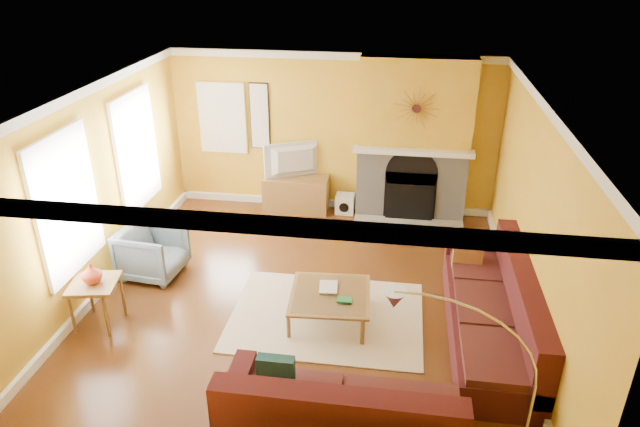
% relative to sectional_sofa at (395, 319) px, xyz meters
% --- Properties ---
extents(floor, '(5.50, 6.00, 0.02)m').
position_rel_sectional_sofa_xyz_m(floor, '(-1.20, 0.85, -0.46)').
color(floor, brown).
rests_on(floor, ground).
extents(ceiling, '(5.50, 6.00, 0.02)m').
position_rel_sectional_sofa_xyz_m(ceiling, '(-1.20, 0.85, 2.26)').
color(ceiling, white).
rests_on(ceiling, ground).
extents(wall_back, '(5.50, 0.02, 2.70)m').
position_rel_sectional_sofa_xyz_m(wall_back, '(-1.20, 3.86, 0.90)').
color(wall_back, gold).
rests_on(wall_back, ground).
extents(wall_front, '(5.50, 0.02, 2.70)m').
position_rel_sectional_sofa_xyz_m(wall_front, '(-1.20, -2.16, 0.90)').
color(wall_front, gold).
rests_on(wall_front, ground).
extents(wall_left, '(0.02, 6.00, 2.70)m').
position_rel_sectional_sofa_xyz_m(wall_left, '(-3.96, 0.85, 0.90)').
color(wall_left, gold).
rests_on(wall_left, ground).
extents(wall_right, '(0.02, 6.00, 2.70)m').
position_rel_sectional_sofa_xyz_m(wall_right, '(1.56, 0.85, 0.90)').
color(wall_right, gold).
rests_on(wall_right, ground).
extents(baseboard, '(5.50, 6.00, 0.12)m').
position_rel_sectional_sofa_xyz_m(baseboard, '(-1.20, 0.85, -0.39)').
color(baseboard, white).
rests_on(baseboard, floor).
extents(crown_molding, '(5.50, 6.00, 0.12)m').
position_rel_sectional_sofa_xyz_m(crown_molding, '(-1.20, 0.85, 2.19)').
color(crown_molding, white).
rests_on(crown_molding, ceiling).
extents(window_left_near, '(0.06, 1.22, 1.72)m').
position_rel_sectional_sofa_xyz_m(window_left_near, '(-3.92, 2.15, 1.05)').
color(window_left_near, white).
rests_on(window_left_near, wall_left).
extents(window_left_far, '(0.06, 1.22, 1.72)m').
position_rel_sectional_sofa_xyz_m(window_left_far, '(-3.92, 0.25, 1.05)').
color(window_left_far, white).
rests_on(window_left_far, wall_left).
extents(window_back, '(0.82, 0.06, 1.22)m').
position_rel_sectional_sofa_xyz_m(window_back, '(-3.10, 3.81, 1.10)').
color(window_back, white).
rests_on(window_back, wall_back).
extents(wall_art, '(0.34, 0.04, 1.14)m').
position_rel_sectional_sofa_xyz_m(wall_art, '(-2.45, 3.82, 1.15)').
color(wall_art, white).
rests_on(wall_art, wall_back).
extents(fireplace, '(1.80, 0.40, 2.70)m').
position_rel_sectional_sofa_xyz_m(fireplace, '(0.15, 3.65, 0.90)').
color(fireplace, '#9E9A95').
rests_on(fireplace, floor).
extents(mantel, '(1.92, 0.22, 0.08)m').
position_rel_sectional_sofa_xyz_m(mantel, '(0.15, 3.41, 0.80)').
color(mantel, white).
rests_on(mantel, fireplace).
extents(hearth, '(1.80, 0.70, 0.06)m').
position_rel_sectional_sofa_xyz_m(hearth, '(0.15, 3.10, -0.42)').
color(hearth, '#9E9A95').
rests_on(hearth, floor).
extents(sunburst, '(0.70, 0.04, 0.70)m').
position_rel_sectional_sofa_xyz_m(sunburst, '(0.15, 3.42, 1.50)').
color(sunburst, olive).
rests_on(sunburst, fireplace).
extents(rug, '(2.40, 1.80, 0.02)m').
position_rel_sectional_sofa_xyz_m(rug, '(-0.85, 0.55, -0.44)').
color(rug, beige).
rests_on(rug, floor).
extents(sectional_sofa, '(3.10, 3.70, 0.90)m').
position_rel_sectional_sofa_xyz_m(sectional_sofa, '(0.00, 0.00, 0.00)').
color(sectional_sofa, '#4B181B').
rests_on(sectional_sofa, floor).
extents(coffee_table, '(1.04, 1.04, 0.39)m').
position_rel_sectional_sofa_xyz_m(coffee_table, '(-0.80, 0.50, -0.26)').
color(coffee_table, white).
rests_on(coffee_table, floor).
extents(media_console, '(1.11, 0.50, 0.61)m').
position_rel_sectional_sofa_xyz_m(media_console, '(-1.80, 3.60, -0.14)').
color(media_console, olive).
rests_on(media_console, floor).
extents(tv, '(1.00, 0.58, 0.60)m').
position_rel_sectional_sofa_xyz_m(tv, '(-1.80, 3.60, 0.46)').
color(tv, black).
rests_on(tv, media_console).
extents(subwoofer, '(0.32, 0.32, 0.32)m').
position_rel_sectional_sofa_xyz_m(subwoofer, '(-0.95, 3.63, -0.29)').
color(subwoofer, white).
rests_on(subwoofer, floor).
extents(armchair, '(0.88, 0.86, 0.74)m').
position_rel_sectional_sofa_xyz_m(armchair, '(-3.40, 1.20, -0.08)').
color(armchair, slate).
rests_on(armchair, floor).
extents(side_table, '(0.64, 0.64, 0.60)m').
position_rel_sectional_sofa_xyz_m(side_table, '(-3.60, 0.00, -0.15)').
color(side_table, olive).
rests_on(side_table, floor).
extents(vase, '(0.27, 0.27, 0.25)m').
position_rel_sectional_sofa_xyz_m(vase, '(-3.60, 0.00, 0.28)').
color(vase, '#DA4726').
rests_on(vase, side_table).
extents(book, '(0.25, 0.32, 0.03)m').
position_rel_sectional_sofa_xyz_m(book, '(-0.95, 0.60, -0.05)').
color(book, white).
rests_on(book, coffee_table).
extents(arc_lamp, '(1.24, 0.36, 1.93)m').
position_rel_sectional_sofa_xyz_m(arc_lamp, '(0.58, -1.70, 0.51)').
color(arc_lamp, silver).
rests_on(arc_lamp, floor).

